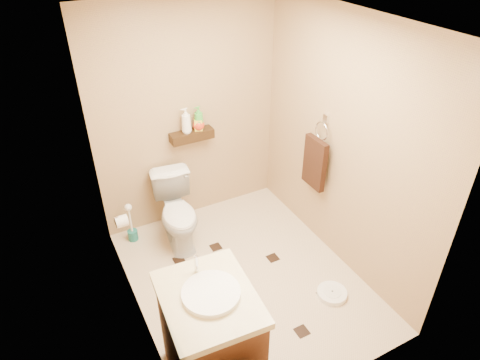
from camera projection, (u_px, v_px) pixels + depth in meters
ground at (245, 279)px, 4.14m from camera, size 2.50×2.50×0.00m
wall_back at (188, 117)px, 4.41m from camera, size 2.00×0.04×2.40m
wall_front at (345, 272)px, 2.56m from camera, size 2.00×0.04×2.40m
wall_left at (124, 208)px, 3.09m from camera, size 0.04×2.50×2.40m
wall_right at (342, 147)px, 3.88m from camera, size 0.04×2.50×2.40m
ceiling at (247, 21)px, 2.83m from camera, size 2.00×2.50×0.02m
wall_shelf at (192, 136)px, 4.45m from camera, size 0.46×0.14×0.10m
floor_accents at (250, 280)px, 4.12m from camera, size 1.14×1.41×0.01m
toilet at (178, 212)px, 4.42m from camera, size 0.50×0.77×0.73m
vanity at (211, 338)px, 3.03m from camera, size 0.66×0.78×1.04m
bathroom_scale at (332, 293)px, 3.95m from camera, size 0.34×0.34×0.06m
toilet_brush at (132, 227)px, 4.54m from camera, size 0.11×0.11×0.47m
towel_ring at (315, 161)px, 4.17m from camera, size 0.12×0.30×0.76m
toilet_paper at (122, 221)px, 3.93m from camera, size 0.12×0.11×0.12m
bottle_a at (186, 120)px, 4.33m from camera, size 0.11×0.11×0.27m
bottle_b at (198, 122)px, 4.40m from camera, size 0.10×0.10×0.18m
bottle_c at (198, 123)px, 4.41m from camera, size 0.16×0.16×0.16m
bottle_d at (199, 118)px, 4.39m from camera, size 0.12×0.12×0.26m
bottle_e at (199, 123)px, 4.42m from camera, size 0.09×0.09×0.15m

